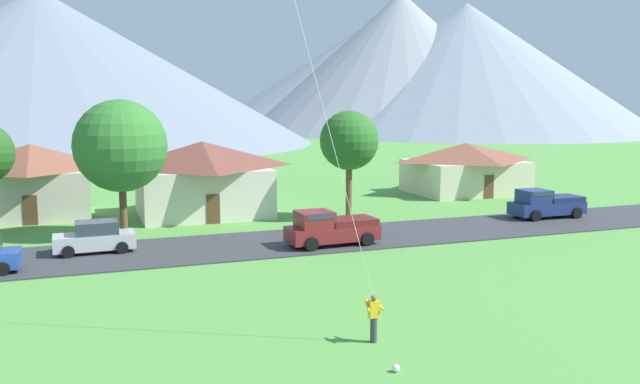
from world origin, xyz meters
name	(u,v)px	position (x,y,z in m)	size (l,w,h in m)	color
road_strip	(220,247)	(0.00, 29.33, 0.04)	(160.00, 7.01, 0.08)	#38383D
mountain_central_ridge	(369,76)	(73.89, 173.45, 15.11)	(96.17, 96.17, 30.21)	gray
mountain_east_ridge	(42,67)	(-13.04, 126.47, 14.05)	(99.34, 99.34, 28.10)	slate
mountain_far_east_ridge	(400,63)	(70.57, 146.77, 17.49)	(78.79, 78.79, 34.97)	#8E939E
mountain_west_ridge	(465,68)	(84.74, 138.77, 15.98)	(92.41, 92.41, 31.96)	gray
house_leftmost	(32,179)	(-10.39, 43.51, 2.68)	(8.23, 7.05, 5.18)	beige
house_left_center	(465,167)	(24.90, 43.62, 2.30)	(10.02, 7.98, 4.45)	beige
house_right_center	(203,177)	(1.05, 40.38, 2.74)	(9.58, 8.14, 5.29)	beige
tree_near_left	(349,141)	(10.27, 35.25, 5.42)	(4.07, 4.07, 7.49)	brown
tree_left_of_center	(121,146)	(-4.82, 34.37, 5.50)	(5.52, 5.52, 8.27)	brown
parked_car_silver_west_end	(95,238)	(-6.57, 30.34, 0.87)	(4.24, 2.16, 1.68)	#B7BCC1
pickup_truck_navy_west_side	(545,204)	(23.18, 30.65, 1.06)	(5.23, 2.39, 1.99)	navy
pickup_truck_maroon_east_side	(330,228)	(5.97, 27.64, 1.06)	(5.29, 2.51, 1.99)	maroon
soccer_ball	(396,368)	(1.65, 10.70, 0.12)	(0.24, 0.24, 0.24)	white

